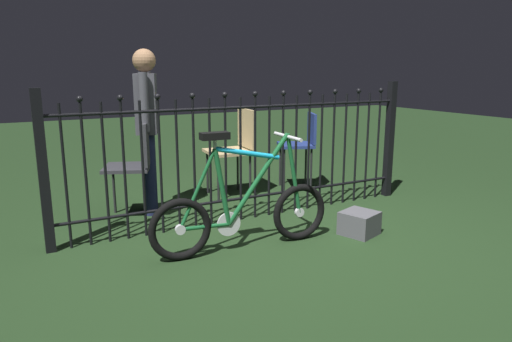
{
  "coord_description": "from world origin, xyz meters",
  "views": [
    {
      "loc": [
        -1.82,
        -2.85,
        1.32
      ],
      "look_at": [
        -0.18,
        0.21,
        0.55
      ],
      "focal_mm": 32.61,
      "sensor_mm": 36.0,
      "label": 1
    }
  ],
  "objects_px": {
    "chair_tan": "(236,144)",
    "person_visitor": "(147,119)",
    "chair_charcoal": "(136,160)",
    "display_crate": "(359,223)",
    "chair_navy": "(302,141)",
    "bicycle": "(243,211)"
  },
  "relations": [
    {
      "from": "bicycle",
      "to": "chair_charcoal",
      "type": "relative_size",
      "value": 1.63
    },
    {
      "from": "person_visitor",
      "to": "bicycle",
      "type": "bearing_deg",
      "value": -74.21
    },
    {
      "from": "chair_charcoal",
      "to": "display_crate",
      "type": "height_order",
      "value": "chair_charcoal"
    },
    {
      "from": "person_visitor",
      "to": "chair_navy",
      "type": "bearing_deg",
      "value": 2.44
    },
    {
      "from": "person_visitor",
      "to": "display_crate",
      "type": "xyz_separation_m",
      "value": [
        1.32,
        -1.38,
        -0.78
      ]
    },
    {
      "from": "chair_navy",
      "to": "chair_tan",
      "type": "bearing_deg",
      "value": 171.57
    },
    {
      "from": "chair_navy",
      "to": "chair_charcoal",
      "type": "bearing_deg",
      "value": -174.78
    },
    {
      "from": "bicycle",
      "to": "chair_charcoal",
      "type": "distance_m",
      "value": 1.25
    },
    {
      "from": "bicycle",
      "to": "person_visitor",
      "type": "xyz_separation_m",
      "value": [
        -0.35,
        1.23,
        0.58
      ]
    },
    {
      "from": "chair_tan",
      "to": "display_crate",
      "type": "relative_size",
      "value": 3.46
    },
    {
      "from": "display_crate",
      "to": "person_visitor",
      "type": "bearing_deg",
      "value": 133.75
    },
    {
      "from": "chair_tan",
      "to": "chair_navy",
      "type": "bearing_deg",
      "value": -8.43
    },
    {
      "from": "chair_tan",
      "to": "person_visitor",
      "type": "height_order",
      "value": "person_visitor"
    },
    {
      "from": "bicycle",
      "to": "display_crate",
      "type": "relative_size",
      "value": 5.37
    },
    {
      "from": "chair_charcoal",
      "to": "bicycle",
      "type": "bearing_deg",
      "value": -66.54
    },
    {
      "from": "bicycle",
      "to": "display_crate",
      "type": "bearing_deg",
      "value": -9.02
    },
    {
      "from": "chair_charcoal",
      "to": "display_crate",
      "type": "xyz_separation_m",
      "value": [
        1.47,
        -1.28,
        -0.43
      ]
    },
    {
      "from": "bicycle",
      "to": "person_visitor",
      "type": "height_order",
      "value": "person_visitor"
    },
    {
      "from": "chair_charcoal",
      "to": "chair_tan",
      "type": "relative_size",
      "value": 0.95
    },
    {
      "from": "chair_charcoal",
      "to": "chair_navy",
      "type": "relative_size",
      "value": 1.02
    },
    {
      "from": "chair_charcoal",
      "to": "display_crate",
      "type": "relative_size",
      "value": 3.3
    },
    {
      "from": "chair_tan",
      "to": "chair_navy",
      "type": "height_order",
      "value": "chair_tan"
    }
  ]
}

